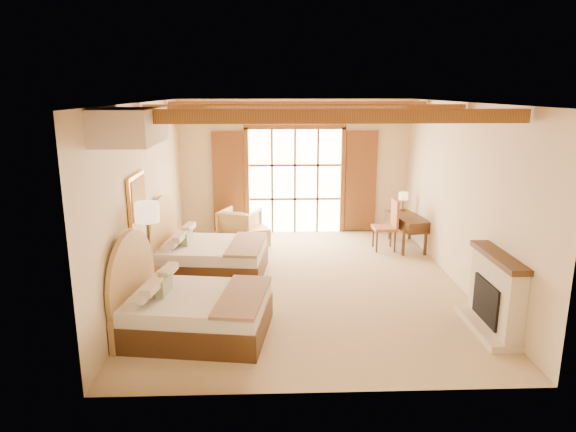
{
  "coord_description": "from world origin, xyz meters",
  "views": [
    {
      "loc": [
        -0.62,
        -8.75,
        3.4
      ],
      "look_at": [
        -0.29,
        0.2,
        1.2
      ],
      "focal_mm": 32.0,
      "sensor_mm": 36.0,
      "label": 1
    }
  ],
  "objects_px": {
    "bed_near": "(186,308)",
    "bed_far": "(204,254)",
    "armchair": "(240,225)",
    "nightstand": "(159,286)",
    "desk": "(407,230)"
  },
  "relations": [
    {
      "from": "bed_far",
      "to": "nightstand",
      "type": "distance_m",
      "value": 1.43
    },
    {
      "from": "bed_near",
      "to": "bed_far",
      "type": "height_order",
      "value": "bed_near"
    },
    {
      "from": "bed_far",
      "to": "nightstand",
      "type": "bearing_deg",
      "value": -107.43
    },
    {
      "from": "nightstand",
      "to": "desk",
      "type": "distance_m",
      "value": 5.66
    },
    {
      "from": "bed_far",
      "to": "armchair",
      "type": "bearing_deg",
      "value": 82.19
    },
    {
      "from": "bed_near",
      "to": "armchair",
      "type": "xyz_separation_m",
      "value": [
        0.5,
        4.64,
        -0.02
      ]
    },
    {
      "from": "nightstand",
      "to": "bed_near",
      "type": "bearing_deg",
      "value": -69.64
    },
    {
      "from": "nightstand",
      "to": "armchair",
      "type": "relative_size",
      "value": 0.65
    },
    {
      "from": "armchair",
      "to": "bed_near",
      "type": "bearing_deg",
      "value": 104.55
    },
    {
      "from": "bed_far",
      "to": "armchair",
      "type": "relative_size",
      "value": 2.57
    },
    {
      "from": "bed_far",
      "to": "bed_near",
      "type": "bearing_deg",
      "value": -82.23
    },
    {
      "from": "bed_near",
      "to": "nightstand",
      "type": "bearing_deg",
      "value": 126.66
    },
    {
      "from": "bed_near",
      "to": "armchair",
      "type": "distance_m",
      "value": 4.67
    },
    {
      "from": "nightstand",
      "to": "desk",
      "type": "bearing_deg",
      "value": 22.68
    },
    {
      "from": "bed_near",
      "to": "nightstand",
      "type": "height_order",
      "value": "bed_near"
    }
  ]
}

